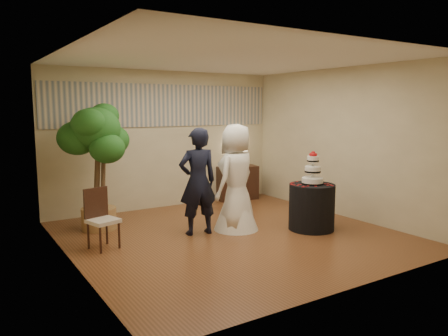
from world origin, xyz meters
TOP-DOWN VIEW (x-y plane):
  - floor at (0.00, 0.00)m, footprint 5.00×5.00m
  - ceiling at (0.00, 0.00)m, footprint 5.00×5.00m
  - wall_back at (0.00, 2.50)m, footprint 5.00×0.06m
  - wall_front at (0.00, -2.50)m, footprint 5.00×0.06m
  - wall_left at (-2.50, 0.00)m, footprint 0.06×5.00m
  - wall_right at (2.50, 0.00)m, footprint 0.06×5.00m
  - mural_border at (0.00, 2.48)m, footprint 4.90×0.02m
  - groom at (-0.42, 0.37)m, footprint 0.69×0.50m
  - bride at (0.25, 0.25)m, footprint 1.11×1.04m
  - cake_table at (1.33, -0.43)m, footprint 0.94×0.94m
  - wedding_cake at (1.33, -0.43)m, footprint 0.36×0.36m
  - console at (1.64, 2.29)m, footprint 0.96×0.54m
  - table_lamp at (1.64, 2.29)m, footprint 0.33×0.33m
  - ficus_tree at (-1.72, 1.50)m, footprint 1.22×1.22m
  - side_chair at (-1.96, 0.44)m, footprint 0.51×0.53m

SIDE VIEW (x-z plane):
  - floor at x=0.00m, z-range 0.00..0.00m
  - console at x=1.64m, z-range 0.00..0.76m
  - cake_table at x=1.33m, z-range 0.00..0.78m
  - side_chair at x=-1.96m, z-range 0.00..0.89m
  - groom at x=-0.42m, z-range 0.00..1.74m
  - bride at x=0.25m, z-range 0.00..1.79m
  - table_lamp at x=1.64m, z-range 0.76..1.34m
  - wedding_cake at x=1.33m, z-range 0.78..1.34m
  - ficus_tree at x=-1.72m, z-range 0.00..2.18m
  - wall_back at x=0.00m, z-range 0.00..2.80m
  - wall_front at x=0.00m, z-range 0.00..2.80m
  - wall_left at x=-2.50m, z-range 0.00..2.80m
  - wall_right at x=2.50m, z-range 0.00..2.80m
  - mural_border at x=0.00m, z-range 1.68..2.52m
  - ceiling at x=0.00m, z-range 2.80..2.80m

